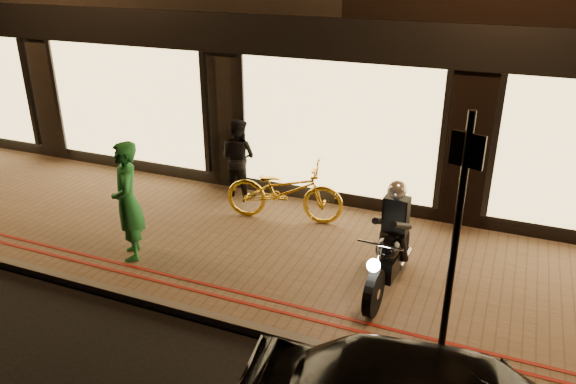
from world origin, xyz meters
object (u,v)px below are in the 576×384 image
(motorcycle, at_px, (390,249))
(bicycle_gold, at_px, (284,191))
(person_green, at_px, (127,201))
(sign_post, at_px, (456,234))

(motorcycle, distance_m, bicycle_gold, 2.65)
(motorcycle, xyz_separation_m, person_green, (-3.87, -0.64, 0.32))
(person_green, bearing_deg, motorcycle, 61.47)
(person_green, bearing_deg, bicycle_gold, 103.87)
(sign_post, distance_m, person_green, 4.91)
(bicycle_gold, distance_m, person_green, 2.71)
(sign_post, xyz_separation_m, bicycle_gold, (-3.14, 2.80, -1.13))
(motorcycle, height_order, bicycle_gold, motorcycle)
(motorcycle, bearing_deg, bicycle_gold, 148.99)
(motorcycle, xyz_separation_m, sign_post, (0.93, -1.32, 1.06))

